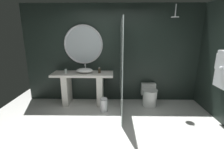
# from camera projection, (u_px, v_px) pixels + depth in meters

# --- Properties ---
(ground_plane) EXTENTS (5.76, 5.76, 0.00)m
(ground_plane) POSITION_uv_depth(u_px,v_px,m) (113.00, 140.00, 2.93)
(ground_plane) COLOR silver
(back_wall_panel) EXTENTS (4.80, 0.10, 2.60)m
(back_wall_panel) POSITION_uv_depth(u_px,v_px,m) (114.00, 54.00, 4.44)
(back_wall_panel) COLOR #1E2823
(back_wall_panel) RESTS_ON ground_plane
(vanity_counter) EXTENTS (1.58, 0.55, 0.86)m
(vanity_counter) POSITION_uv_depth(u_px,v_px,m) (83.00, 85.00, 4.32)
(vanity_counter) COLOR silver
(vanity_counter) RESTS_ON ground_plane
(vessel_sink) EXTENTS (0.44, 0.36, 0.21)m
(vessel_sink) POSITION_uv_depth(u_px,v_px,m) (84.00, 70.00, 4.24)
(vessel_sink) COLOR white
(vessel_sink) RESTS_ON vanity_counter
(tumbler_cup) EXTENTS (0.07, 0.07, 0.11)m
(tumbler_cup) POSITION_uv_depth(u_px,v_px,m) (66.00, 71.00, 4.19)
(tumbler_cup) COLOR silver
(tumbler_cup) RESTS_ON vanity_counter
(soap_dispenser) EXTENTS (0.07, 0.07, 0.15)m
(soap_dispenser) POSITION_uv_depth(u_px,v_px,m) (99.00, 70.00, 4.20)
(soap_dispenser) COLOR #3D3323
(soap_dispenser) RESTS_ON vanity_counter
(round_wall_mirror) EXTENTS (1.03, 0.05, 1.03)m
(round_wall_mirror) POSITION_uv_depth(u_px,v_px,m) (83.00, 45.00, 4.30)
(round_wall_mirror) COLOR silver
(shower_glass_panel) EXTENTS (0.02, 1.40, 2.18)m
(shower_glass_panel) POSITION_uv_depth(u_px,v_px,m) (121.00, 68.00, 3.76)
(shower_glass_panel) COLOR silver
(shower_glass_panel) RESTS_ON ground_plane
(rain_shower_head) EXTENTS (0.18, 0.18, 0.29)m
(rain_shower_head) POSITION_uv_depth(u_px,v_px,m) (175.00, 16.00, 3.72)
(rain_shower_head) COLOR silver
(toilet) EXTENTS (0.39, 0.54, 0.54)m
(toilet) POSITION_uv_depth(u_px,v_px,m) (149.00, 95.00, 4.31)
(toilet) COLOR white
(toilet) RESTS_ON ground_plane
(waste_bin) EXTENTS (0.18, 0.18, 0.36)m
(waste_bin) POSITION_uv_depth(u_px,v_px,m) (104.00, 104.00, 3.97)
(waste_bin) COLOR silver
(waste_bin) RESTS_ON ground_plane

